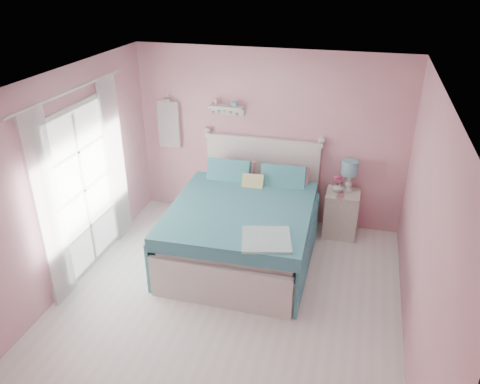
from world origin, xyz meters
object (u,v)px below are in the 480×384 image
at_px(bed, 244,227).
at_px(nightstand, 341,213).
at_px(table_lamp, 350,170).
at_px(vase, 337,187).
at_px(teacup, 340,195).

bearing_deg(bed, nightstand, 34.04).
height_order(table_lamp, vase, table_lamp).
bearing_deg(vase, teacup, -70.46).
distance_m(nightstand, table_lamp, 0.67).
bearing_deg(nightstand, bed, -144.15).
bearing_deg(nightstand, table_lamp, 61.42).
xyz_separation_m(table_lamp, vase, (-0.14, -0.08, -0.24)).
relative_size(nightstand, table_lamp, 1.48).
relative_size(bed, table_lamp, 5.00).
height_order(bed, teacup, bed).
bearing_deg(bed, teacup, 29.52).
distance_m(bed, nightstand, 1.53).
bearing_deg(bed, vase, 36.45).
xyz_separation_m(bed, vase, (1.14, 0.90, 0.33)).
relative_size(bed, nightstand, 3.39).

